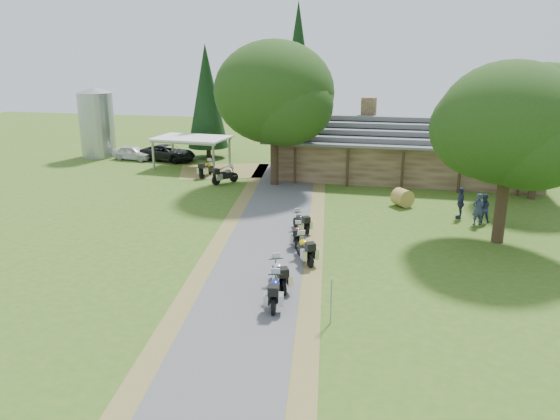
% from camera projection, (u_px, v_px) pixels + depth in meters
% --- Properties ---
extents(ground, '(120.00, 120.00, 0.00)m').
position_uv_depth(ground, '(250.00, 290.00, 23.23)').
color(ground, '#375818').
rests_on(ground, ground).
extents(driveway, '(51.95, 51.95, 0.00)m').
position_uv_depth(driveway, '(262.00, 256.00, 27.08)').
color(driveway, '#48484A').
rests_on(driveway, ground).
extents(lodge, '(21.40, 9.40, 4.90)m').
position_uv_depth(lodge, '(404.00, 147.00, 43.70)').
color(lodge, brown).
rests_on(lodge, ground).
extents(silo, '(3.65, 3.65, 6.57)m').
position_uv_depth(silo, '(97.00, 122.00, 51.92)').
color(silo, gray).
rests_on(silo, ground).
extents(carport, '(6.47, 4.55, 2.69)m').
position_uv_depth(carport, '(192.00, 153.00, 47.33)').
color(carport, silver).
rests_on(carport, ground).
extents(car_white_sedan, '(2.88, 5.34, 1.69)m').
position_uv_depth(car_white_sedan, '(133.00, 151.00, 50.95)').
color(car_white_sedan, silver).
rests_on(car_white_sedan, ground).
extents(car_dark_suv, '(3.60, 6.15, 2.21)m').
position_uv_depth(car_dark_suv, '(168.00, 149.00, 50.52)').
color(car_dark_suv, black).
rests_on(car_dark_suv, ground).
extents(motorcycle_row_a, '(0.97, 2.06, 1.35)m').
position_uv_depth(motorcycle_row_a, '(275.00, 290.00, 21.64)').
color(motorcycle_row_a, navy).
rests_on(motorcycle_row_a, ground).
extents(motorcycle_row_b, '(1.45, 2.08, 1.36)m').
position_uv_depth(motorcycle_row_b, '(279.00, 273.00, 23.32)').
color(motorcycle_row_b, '#AAACB2').
rests_on(motorcycle_row_b, ground).
extents(motorcycle_row_c, '(1.55, 2.07, 1.37)m').
position_uv_depth(motorcycle_row_c, '(305.00, 248.00, 26.27)').
color(motorcycle_row_c, '#D9C000').
rests_on(motorcycle_row_c, ground).
extents(motorcycle_row_d, '(0.76, 1.75, 1.16)m').
position_uv_depth(motorcycle_row_d, '(298.00, 234.00, 28.60)').
color(motorcycle_row_d, '#CB6422').
rests_on(motorcycle_row_d, ground).
extents(motorcycle_row_e, '(1.49, 1.80, 1.22)m').
position_uv_depth(motorcycle_row_e, '(301.00, 221.00, 30.63)').
color(motorcycle_row_e, black).
rests_on(motorcycle_row_e, ground).
extents(motorcycle_carport_a, '(0.91, 2.10, 1.39)m').
position_uv_depth(motorcycle_carport_a, '(206.00, 168.00, 44.17)').
color(motorcycle_carport_a, gold).
rests_on(motorcycle_carport_a, ground).
extents(motorcycle_carport_b, '(1.81, 2.07, 1.43)m').
position_uv_depth(motorcycle_carport_b, '(225.00, 174.00, 41.85)').
color(motorcycle_carport_b, gray).
rests_on(motorcycle_carport_b, ground).
extents(person_a, '(0.76, 0.67, 2.23)m').
position_uv_depth(person_a, '(478.00, 206.00, 31.70)').
color(person_a, navy).
rests_on(person_a, ground).
extents(person_b, '(0.60, 0.45, 2.04)m').
position_uv_depth(person_b, '(484.00, 206.00, 32.21)').
color(person_b, navy).
rests_on(person_b, ground).
extents(person_c, '(0.52, 0.68, 2.24)m').
position_uv_depth(person_c, '(461.00, 200.00, 33.00)').
color(person_c, navy).
rests_on(person_c, ground).
extents(hay_bale, '(1.57, 1.55, 1.16)m').
position_uv_depth(hay_bale, '(402.00, 198.00, 35.69)').
color(hay_bale, '#A28C3B').
rests_on(hay_bale, ground).
extents(sign_post, '(0.33, 0.06, 1.84)m').
position_uv_depth(sign_post, '(331.00, 301.00, 20.14)').
color(sign_post, gray).
rests_on(sign_post, ground).
extents(oak_lodge_left, '(8.82, 8.82, 11.19)m').
position_uv_depth(oak_lodge_left, '(274.00, 111.00, 40.07)').
color(oak_lodge_left, black).
rests_on(oak_lodge_left, ground).
extents(oak_lodge_right, '(6.67, 6.67, 10.18)m').
position_uv_depth(oak_lodge_right, '(541.00, 125.00, 36.24)').
color(oak_lodge_right, black).
rests_on(oak_lodge_right, ground).
extents(oak_driveway, '(7.37, 7.37, 10.19)m').
position_uv_depth(oak_driveway, '(508.00, 147.00, 27.74)').
color(oak_driveway, black).
rests_on(oak_driveway, ground).
extents(cedar_near, '(3.94, 3.94, 13.92)m').
position_uv_depth(cedar_near, '(298.00, 85.00, 47.05)').
color(cedar_near, black).
rests_on(cedar_near, ground).
extents(cedar_far, '(3.81, 3.81, 10.54)m').
position_uv_depth(cedar_far, '(207.00, 102.00, 50.96)').
color(cedar_far, black).
rests_on(cedar_far, ground).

